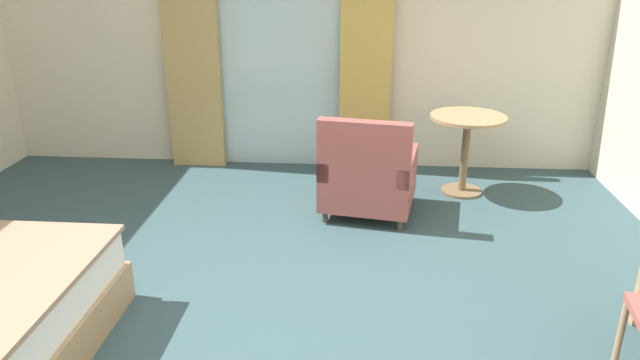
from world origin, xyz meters
TOP-DOWN VIEW (x-y plane):
  - ground at (0.00, 0.00)m, footprint 6.67×6.57m
  - wall_back at (0.00, 3.02)m, footprint 6.27×0.12m
  - balcony_glass_door at (-0.17, 2.94)m, footprint 1.28×0.02m
  - curtain_panel_left at (-1.03, 2.84)m, footprint 0.54×0.10m
  - curtain_panel_right at (0.69, 2.84)m, footprint 0.50×0.10m
  - armchair_by_window at (0.74, 1.70)m, footprint 0.85×0.85m
  - round_cafe_table at (1.62, 2.26)m, footprint 0.68×0.68m

SIDE VIEW (x-z plane):
  - ground at x=0.00m, z-range -0.10..0.00m
  - armchair_by_window at x=0.74m, z-range -0.10..0.78m
  - round_cafe_table at x=1.62m, z-range 0.18..0.91m
  - balcony_glass_door at x=-0.17m, z-range 0.00..2.23m
  - curtain_panel_left at x=-1.03m, z-range 0.00..2.24m
  - curtain_panel_right at x=0.69m, z-range 0.00..2.24m
  - wall_back at x=0.00m, z-range 0.00..2.53m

